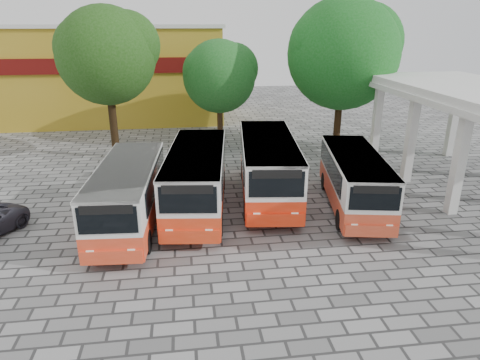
{
  "coord_description": "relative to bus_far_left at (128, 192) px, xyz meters",
  "views": [
    {
      "loc": [
        -4.41,
        -15.1,
        8.44
      ],
      "look_at": [
        -1.93,
        3.52,
        1.5
      ],
      "focal_mm": 32.0,
      "sensor_mm": 36.0,
      "label": 1
    }
  ],
  "objects": [
    {
      "name": "ground",
      "position": [
        6.93,
        -2.42,
        -1.6
      ],
      "size": [
        90.0,
        90.0,
        0.0
      ],
      "primitive_type": "plane",
      "color": "#5F5F5F",
      "rests_on": "ground"
    },
    {
      "name": "shophouse_block",
      "position": [
        -4.07,
        23.56,
        2.56
      ],
      "size": [
        20.4,
        10.4,
        8.3
      ],
      "color": "#A8871C",
      "rests_on": "ground"
    },
    {
      "name": "bus_far_left",
      "position": [
        0.0,
        0.0,
        0.0
      ],
      "size": [
        2.81,
        7.79,
        2.76
      ],
      "rotation": [
        0.0,
        0.0,
        -0.06
      ],
      "color": "#EB4320",
      "rests_on": "ground"
    },
    {
      "name": "bus_centre_left",
      "position": [
        3.0,
        1.33,
        0.11
      ],
      "size": [
        3.41,
        8.41,
        2.94
      ],
      "rotation": [
        0.0,
        0.0,
        -0.12
      ],
      "color": "red",
      "rests_on": "ground"
    },
    {
      "name": "bus_centre_right",
      "position": [
        6.59,
        2.45,
        0.17
      ],
      "size": [
        3.51,
        8.71,
        3.05
      ],
      "rotation": [
        0.0,
        0.0,
        -0.11
      ],
      "color": "#F62E0D",
      "rests_on": "ground"
    },
    {
      "name": "bus_far_right",
      "position": [
        10.39,
        0.58,
        -0.06
      ],
      "size": [
        3.52,
        7.7,
        2.66
      ],
      "rotation": [
        0.0,
        0.0,
        -0.18
      ],
      "color": "#DE4928",
      "rests_on": "ground"
    },
    {
      "name": "tree_left",
      "position": [
        -1.95,
        10.64,
        5.1
      ],
      "size": [
        6.32,
        6.02,
        9.52
      ],
      "color": "black",
      "rests_on": "ground"
    },
    {
      "name": "tree_middle",
      "position": [
        5.22,
        13.43,
        3.4
      ],
      "size": [
        5.41,
        5.16,
        7.41
      ],
      "color": "#3D2816",
      "rests_on": "ground"
    },
    {
      "name": "tree_right",
      "position": [
        13.52,
        11.45,
        5.08
      ],
      "size": [
        7.91,
        7.53,
        10.2
      ],
      "color": "black",
      "rests_on": "ground"
    }
  ]
}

